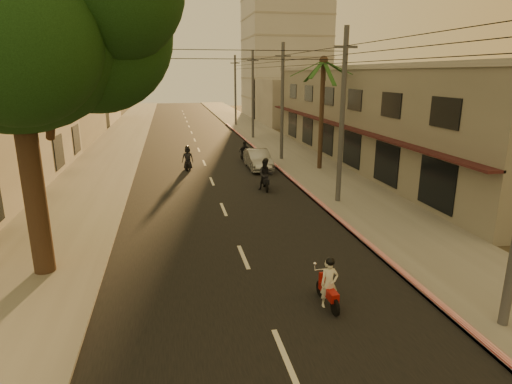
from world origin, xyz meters
TOP-DOWN VIEW (x-y plane):
  - ground at (0.00, 0.00)m, footprint 160.00×160.00m
  - road at (0.00, 20.00)m, footprint 10.00×140.00m
  - sidewalk_right at (7.50, 20.00)m, footprint 5.00×140.00m
  - sidewalk_left at (-7.50, 20.00)m, footprint 5.00×140.00m
  - curb_stripe at (5.10, 15.00)m, footprint 0.20×60.00m
  - shophouse_row at (13.95, 18.00)m, footprint 8.80×34.20m
  - distant_tower at (16.00, 56.00)m, footprint 12.10×12.10m
  - broadleaf_tree at (-6.61, 2.14)m, footprint 9.60×8.70m
  - palm_tree at (8.00, 16.00)m, footprint 5.00×5.00m
  - utility_poles at (6.20, 20.00)m, footprint 1.20×48.26m
  - filler_right at (14.00, 45.00)m, footprint 8.00×14.00m
  - filler_left_near at (-14.00, 34.00)m, footprint 8.00×14.00m
  - filler_left_far at (-14.00, 52.00)m, footprint 8.00×14.00m
  - scooter_red at (1.89, -1.98)m, footprint 0.62×1.64m
  - scooter_mid_a at (2.96, 11.36)m, footprint 1.03×1.98m
  - scooter_mid_b at (3.21, 20.13)m, footprint 1.02×1.65m
  - scooter_far_a at (-1.34, 17.94)m, footprint 0.96×1.79m
  - parked_car at (3.69, 17.11)m, footprint 1.53×4.30m

SIDE VIEW (x-z plane):
  - ground at x=0.00m, z-range 0.00..0.00m
  - road at x=0.00m, z-range 0.00..0.02m
  - sidewalk_right at x=7.50m, z-range 0.00..0.12m
  - sidewalk_left at x=-7.50m, z-range 0.00..0.12m
  - curb_stripe at x=5.10m, z-range 0.00..0.20m
  - scooter_red at x=1.89m, z-range -0.10..1.50m
  - parked_car at x=3.69m, z-range 0.00..1.41m
  - scooter_mid_b at x=3.21m, z-range -0.08..1.54m
  - scooter_far_a at x=-1.34m, z-range -0.09..1.68m
  - scooter_mid_a at x=2.96m, z-range -0.09..1.86m
  - filler_left_near at x=-14.00m, z-range 0.00..4.40m
  - filler_right at x=14.00m, z-range 0.00..6.00m
  - filler_left_far at x=-14.00m, z-range 0.00..7.00m
  - shophouse_row at x=13.95m, z-range 0.00..7.30m
  - utility_poles at x=6.20m, z-range 2.04..11.04m
  - palm_tree at x=8.00m, z-range 3.05..11.25m
  - broadleaf_tree at x=-6.61m, z-range 2.43..14.53m
  - distant_tower at x=16.00m, z-range 0.00..28.00m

